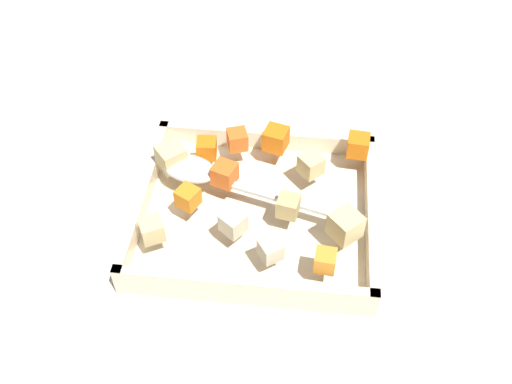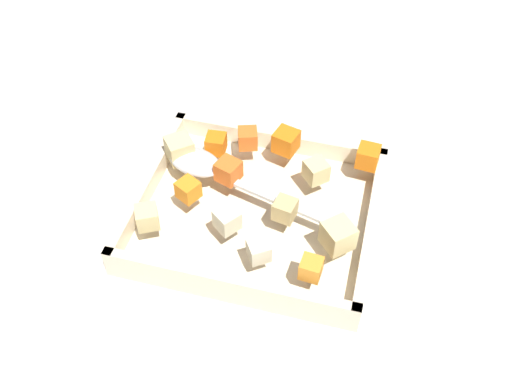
{
  "view_description": "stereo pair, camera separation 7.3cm",
  "coord_description": "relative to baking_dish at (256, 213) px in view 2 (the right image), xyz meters",
  "views": [
    {
      "loc": [
        -0.07,
        0.48,
        0.59
      ],
      "look_at": [
        -0.01,
        -0.01,
        0.05
      ],
      "focal_mm": 40.56,
      "sensor_mm": 36.0,
      "label": 1
    },
    {
      "loc": [
        -0.14,
        0.46,
        0.59
      ],
      "look_at": [
        -0.01,
        -0.01,
        0.05
      ],
      "focal_mm": 40.56,
      "sensor_mm": 36.0,
      "label": 2
    }
  ],
  "objects": [
    {
      "name": "carrot_chunk_near_spoon",
      "position": [
        -0.09,
        0.1,
        0.04
      ],
      "size": [
        0.03,
        0.03,
        0.02
      ],
      "primitive_type": "cube",
      "rotation": [
        0.0,
        0.0,
        4.63
      ],
      "color": "orange",
      "rests_on": "baking_dish"
    },
    {
      "name": "potato_chunk_far_right",
      "position": [
        0.12,
        0.08,
        0.04
      ],
      "size": [
        0.04,
        0.04,
        0.03
      ],
      "primitive_type": "cube",
      "rotation": [
        0.0,
        0.0,
        5.2
      ],
      "color": "#E0CC89",
      "rests_on": "baking_dish"
    },
    {
      "name": "potato_chunk_back_center",
      "position": [
        -0.11,
        0.05,
        0.05
      ],
      "size": [
        0.05,
        0.05,
        0.03
      ],
      "primitive_type": "cube",
      "rotation": [
        0.0,
        0.0,
        0.75
      ],
      "color": "#E0CC89",
      "rests_on": "baking_dish"
    },
    {
      "name": "potato_chunk_mid_right",
      "position": [
        -0.04,
        0.02,
        0.04
      ],
      "size": [
        0.03,
        0.03,
        0.03
      ],
      "primitive_type": "cube",
      "rotation": [
        0.0,
        0.0,
        6.09
      ],
      "color": "tan",
      "rests_on": "baking_dish"
    },
    {
      "name": "serving_spoon",
      "position": [
        0.08,
        -0.03,
        0.04
      ],
      "size": [
        0.25,
        0.09,
        0.02
      ],
      "rotation": [
        0.0,
        0.0,
        2.88
      ],
      "color": "silver",
      "rests_on": "baking_dish"
    },
    {
      "name": "carrot_chunk_under_handle",
      "position": [
        -0.13,
        -0.1,
        0.05
      ],
      "size": [
        0.03,
        0.03,
        0.03
      ],
      "primitive_type": "cube",
      "rotation": [
        0.0,
        0.0,
        3.06
      ],
      "color": "orange",
      "rests_on": "baking_dish"
    },
    {
      "name": "carrot_chunk_corner_ne",
      "position": [
        0.04,
        -0.09,
        0.04
      ],
      "size": [
        0.03,
        0.03,
        0.03
      ],
      "primitive_type": "cube",
      "rotation": [
        0.0,
        0.0,
        5.04
      ],
      "color": "orange",
      "rests_on": "baking_dish"
    },
    {
      "name": "carrot_chunk_far_left",
      "position": [
        -0.02,
        -0.1,
        0.05
      ],
      "size": [
        0.04,
        0.04,
        0.03
      ],
      "primitive_type": "cube",
      "rotation": [
        0.0,
        0.0,
        2.88
      ],
      "color": "orange",
      "rests_on": "baking_dish"
    },
    {
      "name": "potato_chunk_corner_nw",
      "position": [
        0.12,
        -0.04,
        0.05
      ],
      "size": [
        0.05,
        0.05,
        0.03
      ],
      "primitive_type": "cube",
      "rotation": [
        0.0,
        0.0,
        3.85
      ],
      "color": "#E0CC89",
      "rests_on": "baking_dish"
    },
    {
      "name": "carrot_chunk_mid_left",
      "position": [
        0.08,
        0.02,
        0.04
      ],
      "size": [
        0.03,
        0.03,
        0.03
      ],
      "primitive_type": "cube",
      "rotation": [
        0.0,
        0.0,
        2.66
      ],
      "color": "orange",
      "rests_on": "baking_dish"
    },
    {
      "name": "carrot_chunk_rim_edge",
      "position": [
        0.04,
        -0.02,
        0.05
      ],
      "size": [
        0.04,
        0.04,
        0.03
      ],
      "primitive_type": "cube",
      "rotation": [
        0.0,
        0.0,
        5.94
      ],
      "color": "orange",
      "rests_on": "baking_dish"
    },
    {
      "name": "carrot_chunk_near_right",
      "position": [
        0.07,
        -0.07,
        0.04
      ],
      "size": [
        0.03,
        0.03,
        0.03
      ],
      "primitive_type": "cube",
      "rotation": [
        0.0,
        0.0,
        4.8
      ],
      "color": "orange",
      "rests_on": "baking_dish"
    },
    {
      "name": "potato_chunk_corner_sw",
      "position": [
        0.02,
        0.06,
        0.04
      ],
      "size": [
        0.04,
        0.04,
        0.03
      ],
      "primitive_type": "cube",
      "rotation": [
        0.0,
        0.0,
        5.64
      ],
      "color": "beige",
      "rests_on": "baking_dish"
    },
    {
      "name": "potato_chunk_heap_side",
      "position": [
        -0.03,
        0.09,
        0.04
      ],
      "size": [
        0.03,
        0.03,
        0.02
      ],
      "primitive_type": "cube",
      "rotation": [
        0.0,
        0.0,
        5.31
      ],
      "color": "beige",
      "rests_on": "baking_dish"
    },
    {
      "name": "potato_chunk_near_left",
      "position": [
        -0.07,
        -0.05,
        0.04
      ],
      "size": [
        0.04,
        0.04,
        0.03
      ],
      "primitive_type": "cube",
      "rotation": [
        0.0,
        0.0,
        2.32
      ],
      "color": "#E0CC89",
      "rests_on": "baking_dish"
    },
    {
      "name": "ground_plane",
      "position": [
        0.01,
        0.01,
        -0.01
      ],
      "size": [
        4.0,
        4.0,
        0.0
      ],
      "primitive_type": "plane",
      "color": "beige"
    },
    {
      "name": "baking_dish",
      "position": [
        0.0,
        0.0,
        0.0
      ],
      "size": [
        0.31,
        0.27,
        0.04
      ],
      "color": "beige",
      "rests_on": "ground_plane"
    }
  ]
}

